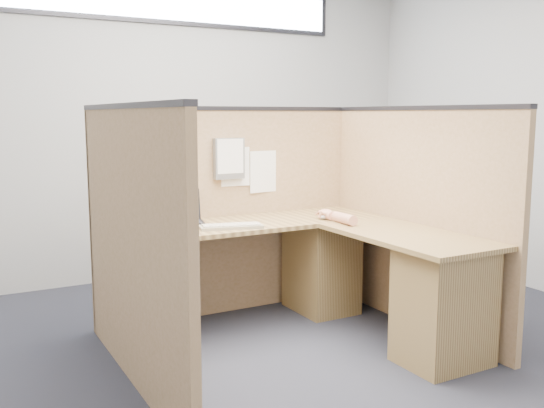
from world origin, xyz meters
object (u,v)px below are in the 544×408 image
l_desk (301,278)px  mouse (325,216)px  laptop (178,215)px  keyboard (231,226)px

l_desk → mouse: bearing=33.6°
l_desk → laptop: 0.95m
l_desk → laptop: bearing=138.7°
l_desk → laptop: size_ratio=5.44×
laptop → keyboard: 0.42m
l_desk → mouse: size_ratio=17.95×
l_desk → keyboard: (-0.40, 0.23, 0.35)m
l_desk → mouse: mouse is taller
keyboard → mouse: bearing=14.1°
mouse → l_desk: bearing=-146.4°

